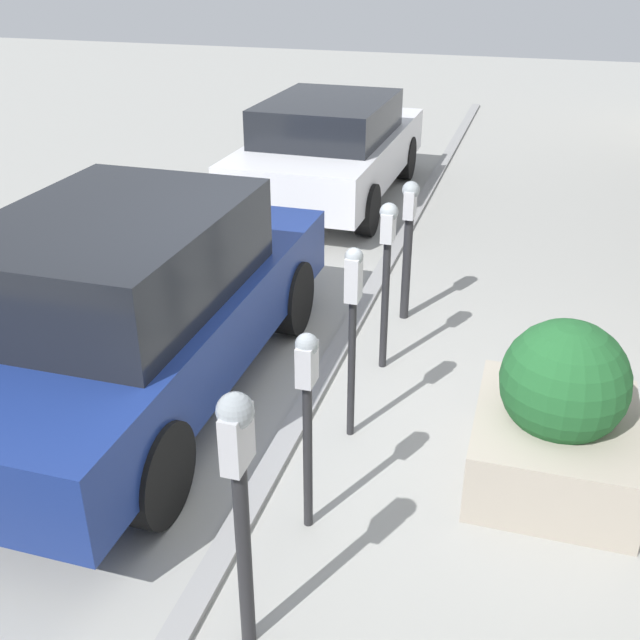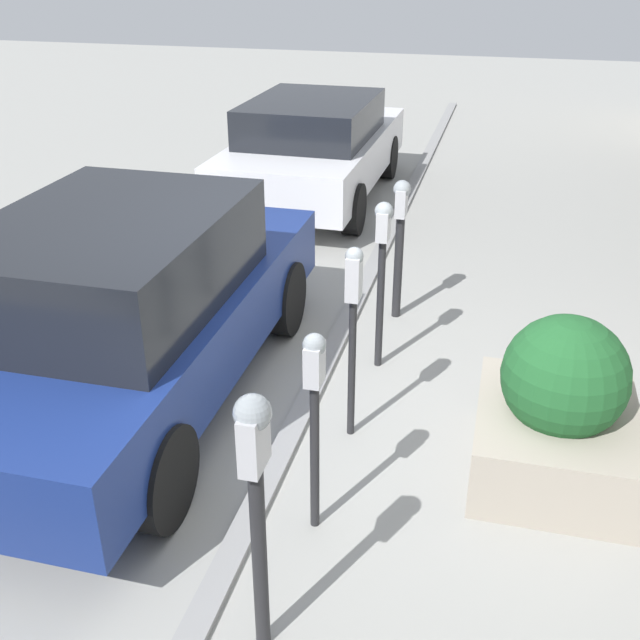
{
  "view_description": "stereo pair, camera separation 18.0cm",
  "coord_description": "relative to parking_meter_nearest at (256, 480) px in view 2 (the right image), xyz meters",
  "views": [
    {
      "loc": [
        -4.28,
        -1.37,
        3.15
      ],
      "look_at": [
        0.0,
        -0.1,
        0.88
      ],
      "focal_mm": 42.0,
      "sensor_mm": 36.0,
      "label": 1
    },
    {
      "loc": [
        -4.33,
        -1.2,
        3.15
      ],
      "look_at": [
        0.0,
        -0.1,
        0.88
      ],
      "focal_mm": 42.0,
      "sensor_mm": 36.0,
      "label": 2
    }
  ],
  "objects": [
    {
      "name": "ground_plane",
      "position": [
        1.86,
        0.28,
        -1.02
      ],
      "size": [
        40.0,
        40.0,
        0.0
      ],
      "primitive_type": "plane",
      "color": "#999993"
    },
    {
      "name": "curb_strip",
      "position": [
        1.86,
        0.36,
        -1.0
      ],
      "size": [
        24.5,
        0.16,
        0.04
      ],
      "color": "gray",
      "rests_on": "ground_plane"
    },
    {
      "name": "parking_meter_nearest",
      "position": [
        0.0,
        0.0,
        0.0
      ],
      "size": [
        0.2,
        0.17,
        1.46
      ],
      "color": "#232326",
      "rests_on": "ground_plane"
    },
    {
      "name": "parking_meter_second",
      "position": [
        0.88,
        -0.04,
        -0.09
      ],
      "size": [
        0.15,
        0.13,
        1.3
      ],
      "color": "#232326",
      "rests_on": "ground_plane"
    },
    {
      "name": "parking_meter_middle",
      "position": [
        1.86,
        -0.05,
        -0.01
      ],
      "size": [
        0.14,
        0.12,
        1.42
      ],
      "color": "#232326",
      "rests_on": "ground_plane"
    },
    {
      "name": "parking_meter_fourth",
      "position": [
        2.85,
        -0.06,
        -0.03
      ],
      "size": [
        0.17,
        0.14,
        1.4
      ],
      "color": "#232326",
      "rests_on": "ground_plane"
    },
    {
      "name": "parking_meter_farthest",
      "position": [
        3.79,
        -0.06,
        -0.16
      ],
      "size": [
        0.18,
        0.15,
        1.3
      ],
      "color": "#232326",
      "rests_on": "ground_plane"
    },
    {
      "name": "planter_box",
      "position": [
        1.75,
        -1.42,
        -0.56
      ],
      "size": [
        1.2,
        1.01,
        1.13
      ],
      "color": "#A39989",
      "rests_on": "ground_plane"
    },
    {
      "name": "parked_car_middle",
      "position": [
        1.91,
        1.65,
        -0.24
      ],
      "size": [
        4.11,
        1.81,
        1.51
      ],
      "rotation": [
        0.0,
        0.0,
        -0.0
      ],
      "color": "navy",
      "rests_on": "ground_plane"
    },
    {
      "name": "parked_car_rear",
      "position": [
        7.03,
        1.57,
        -0.31
      ],
      "size": [
        3.97,
        1.77,
        1.35
      ],
      "rotation": [
        0.0,
        0.0,
        -0.01
      ],
      "color": "silver",
      "rests_on": "ground_plane"
    }
  ]
}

